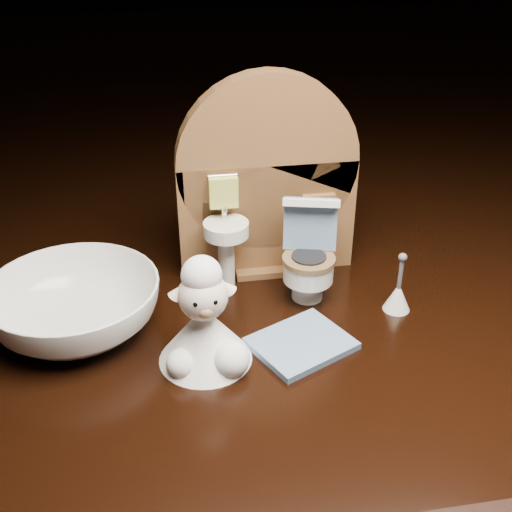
{
  "coord_description": "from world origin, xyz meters",
  "views": [
    {
      "loc": [
        -0.08,
        -0.35,
        0.26
      ],
      "look_at": [
        -0.02,
        0.01,
        0.05
      ],
      "focal_mm": 45.0,
      "sensor_mm": 36.0,
      "label": 1
    }
  ],
  "objects": [
    {
      "name": "ceramic_bowl",
      "position": [
        -0.14,
        0.01,
        0.02
      ],
      "size": [
        0.13,
        0.13,
        0.04
      ],
      "primitive_type": "imported",
      "rotation": [
        0.0,
        0.0,
        0.16
      ],
      "color": "white",
      "rests_on": "ground"
    },
    {
      "name": "toy_toilet",
      "position": [
        0.02,
        0.03,
        0.03
      ],
      "size": [
        0.04,
        0.05,
        0.07
      ],
      "rotation": [
        0.0,
        0.0,
        -0.25
      ],
      "color": "white",
      "rests_on": "ground"
    },
    {
      "name": "toilet_brush",
      "position": [
        0.08,
        -0.01,
        0.01
      ],
      "size": [
        0.02,
        0.02,
        0.04
      ],
      "color": "white",
      "rests_on": "ground"
    },
    {
      "name": "bath_mat",
      "position": [
        0.0,
        -0.04,
        0.0
      ],
      "size": [
        0.07,
        0.07,
        0.0
      ],
      "primitive_type": "cube",
      "rotation": [
        0.0,
        0.0,
        0.45
      ],
      "color": "slate",
      "rests_on": "ground"
    },
    {
      "name": "backdrop_panel",
      "position": [
        -0.0,
        0.06,
        0.07
      ],
      "size": [
        0.13,
        0.05,
        0.15
      ],
      "color": "brown",
      "rests_on": "ground"
    },
    {
      "name": "plush_lamb",
      "position": [
        -0.06,
        -0.04,
        0.03
      ],
      "size": [
        0.06,
        0.06,
        0.07
      ],
      "rotation": [
        0.0,
        0.0,
        0.03
      ],
      "color": "white",
      "rests_on": "ground"
    }
  ]
}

